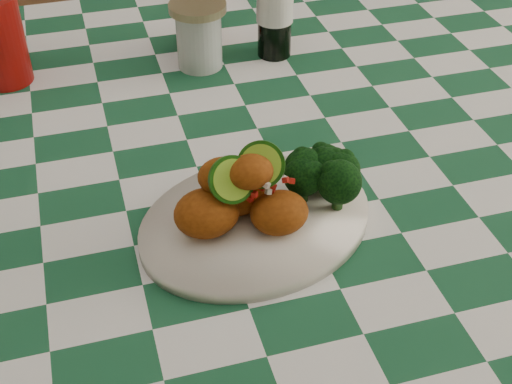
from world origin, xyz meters
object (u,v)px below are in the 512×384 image
object	(u,v)px
mason_jar	(199,35)
ketchup_bottle	(194,9)
plate	(256,222)
fried_chicken_pile	(249,188)
wooden_chair_right	(230,73)
dining_table	(201,326)

from	to	relation	value
mason_jar	ketchup_bottle	bearing A→B (deg)	83.38
mason_jar	plate	bearing A→B (deg)	-93.19
plate	ketchup_bottle	bearing A→B (deg)	86.28
fried_chicken_pile	wooden_chair_right	size ratio (longest dim) A/B	0.16
dining_table	plate	bearing A→B (deg)	-78.36
dining_table	ketchup_bottle	distance (m)	0.54
ketchup_bottle	mason_jar	world-z (taller)	ketchup_bottle
plate	mason_jar	distance (m)	0.41
ketchup_bottle	wooden_chair_right	distance (m)	0.64
mason_jar	dining_table	bearing A→B (deg)	-107.69
ketchup_bottle	wooden_chair_right	bearing A→B (deg)	69.93
fried_chicken_pile	ketchup_bottle	size ratio (longest dim) A/B	1.09
dining_table	mason_jar	bearing A→B (deg)	72.31
plate	ketchup_bottle	distance (m)	0.48
fried_chicken_pile	mason_jar	bearing A→B (deg)	85.58
ketchup_bottle	mason_jar	bearing A→B (deg)	-96.62
mason_jar	wooden_chair_right	size ratio (longest dim) A/B	0.12
plate	fried_chicken_pile	distance (m)	0.05
dining_table	mason_jar	xyz separation A→B (m)	(0.06, 0.20, 0.45)
fried_chicken_pile	ketchup_bottle	bearing A→B (deg)	85.24
dining_table	fried_chicken_pile	world-z (taller)	fried_chicken_pile
dining_table	wooden_chair_right	size ratio (longest dim) A/B	1.84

